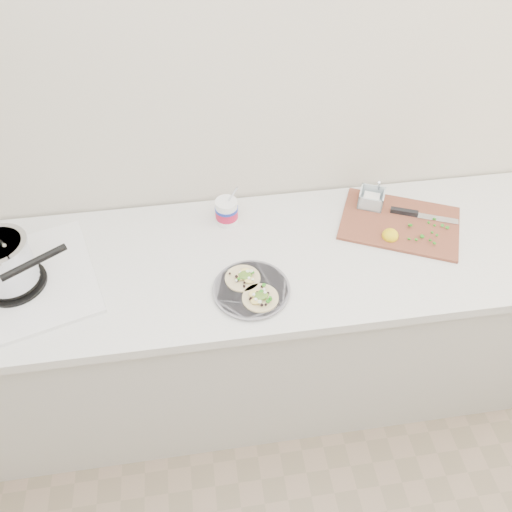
{
  "coord_description": "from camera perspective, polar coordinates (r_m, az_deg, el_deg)",
  "views": [
    {
      "loc": [
        -0.13,
        0.22,
        2.17
      ],
      "look_at": [
        0.03,
        1.36,
        0.96
      ],
      "focal_mm": 35.0,
      "sensor_mm": 36.0,
      "label": 1
    }
  ],
  "objects": [
    {
      "name": "cutboard",
      "position": [
        1.94,
        16.02,
        4.1
      ],
      "size": [
        0.51,
        0.45,
        0.07
      ],
      "rotation": [
        0.0,
        0.0,
        -0.43
      ],
      "color": "brown",
      "rests_on": "counter"
    },
    {
      "name": "stove",
      "position": [
        1.79,
        -26.4,
        -1.53
      ],
      "size": [
        0.6,
        0.58,
        0.24
      ],
      "rotation": [
        0.0,
        0.0,
        0.28
      ],
      "color": "silver",
      "rests_on": "counter"
    },
    {
      "name": "taco_plate",
      "position": [
        1.63,
        -0.54,
        -3.66
      ],
      "size": [
        0.26,
        0.26,
        0.04
      ],
      "rotation": [
        0.0,
        0.0,
        0.2
      ],
      "color": "slate",
      "rests_on": "counter"
    },
    {
      "name": "tub",
      "position": [
        1.84,
        -3.29,
        5.36
      ],
      "size": [
        0.09,
        0.09,
        0.19
      ],
      "rotation": [
        0.0,
        0.0,
        0.01
      ],
      "color": "white",
      "rests_on": "counter"
    },
    {
      "name": "counter",
      "position": [
        2.11,
        -1.2,
        -8.3
      ],
      "size": [
        2.44,
        0.66,
        0.9
      ],
      "color": "beige",
      "rests_on": "ground"
    }
  ]
}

